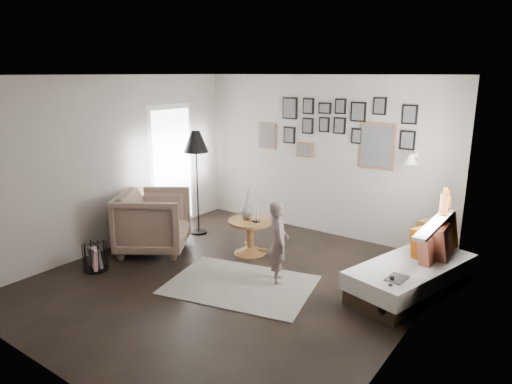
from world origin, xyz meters
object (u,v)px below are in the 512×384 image
Objects in this scene: pedestal_table at (250,238)px; demijohn_large at (390,300)px; magazine_basket at (95,257)px; daybed at (414,270)px; floor_lamp at (196,146)px; demijohn_small at (389,306)px; child at (278,242)px; vase at (247,210)px; armchair at (153,221)px.

pedestal_table is 1.45× the size of demijohn_large.
daybed is at bearing 27.17° from magazine_basket.
pedestal_table reaches higher than demijohn_large.
floor_lamp is (-1.23, 0.20, 1.25)m from pedestal_table.
demijohn_small is 1.54m from child.
daybed is 1.10× the size of floor_lamp.
demijohn_large reaches higher than magazine_basket.
demijohn_small is (2.45, -0.68, -0.50)m from vase.
pedestal_table is 1.10m from child.
magazine_basket is (-0.11, -0.97, -0.27)m from armchair.
vase is 1.21× the size of magazine_basket.
floor_lamp is 3.93m from demijohn_small.
vase is at bearing 166.94° from demijohn_large.
vase is at bearing -90.20° from armchair.
floor_lamp is (0.02, 0.97, 1.03)m from armchair.
floor_lamp is 1.60× the size of child.
floor_lamp is (-3.60, 0.03, 1.22)m from daybed.
floor_lamp is (-1.15, 0.18, 0.83)m from vase.
armchair reaches higher than demijohn_small.
demijohn_large is 1.10× the size of demijohn_small.
demijohn_small is at bearing -122.59° from armchair.
demijohn_large is (3.59, 0.23, -0.28)m from armchair.
pedestal_table is 0.43m from vase.
vase is 1.42m from armchair.
pedestal_table is at bearing -92.61° from armchair.
demijohn_large is (2.34, -0.54, -0.06)m from pedestal_table.
child is at bearing -137.95° from daybed.
floor_lamp is at bearing 166.51° from demijohn_small.
armchair reaches higher than demijohn_large.
child reaches higher than magazine_basket.
daybed is 0.84m from demijohn_small.
demijohn_large is (-0.03, -0.72, -0.10)m from daybed.
demijohn_large is at bearing -127.30° from child.
demijohn_small is at bearing -131.93° from child.
magazine_basket is at bearing -127.93° from pedestal_table.
daybed is (2.37, 0.17, 0.04)m from pedestal_table.
pedestal_table is 2.38m from daybed.
magazine_basket is at bearing -93.71° from floor_lamp.
floor_lamp is 2.34m from magazine_basket.
magazine_basket is at bearing -162.07° from demijohn_large.
vase is 2.48m from daybed.
pedestal_table is 1.40× the size of vase.
magazine_basket is at bearing 139.30° from armchair.
child reaches higher than vase.
floor_lamp is 2.44m from child.
pedestal_table is 2.40m from demijohn_large.
child reaches higher than pedestal_table.
magazine_basket is 0.36× the size of child.
armchair is 3.63m from demijohn_small.
floor_lamp is at bearing 171.06° from vase.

